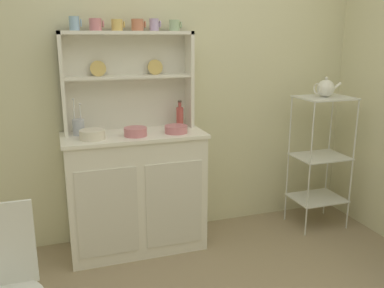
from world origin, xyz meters
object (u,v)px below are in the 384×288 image
bakers_rack (321,150)px  cup_sky_0 (75,23)px  bowl_mixing_large (92,134)px  hutch_cabinet (136,190)px  wire_chair (0,282)px  porcelain_teapot (326,88)px  hutch_shelf_unit (127,73)px  utensil_jar (79,127)px  jam_bottle (180,117)px

bakers_rack → cup_sky_0: 2.09m
bowl_mixing_large → hutch_cabinet: bearing=14.2°
wire_chair → porcelain_teapot: bearing=49.7°
hutch_shelf_unit → utensil_jar: size_ratio=3.64×
hutch_cabinet → porcelain_teapot: bearing=-3.6°
hutch_shelf_unit → wire_chair: (-0.79, -1.22, -0.77)m
bowl_mixing_large → jam_bottle: jam_bottle is taller
bowl_mixing_large → utensil_jar: (-0.08, 0.15, 0.03)m
hutch_shelf_unit → porcelain_teapot: hutch_shelf_unit is taller
bowl_mixing_large → utensil_jar: utensil_jar is taller
hutch_shelf_unit → bowl_mixing_large: size_ratio=5.45×
bowl_mixing_large → utensil_jar: bearing=117.1°
hutch_cabinet → cup_sky_0: 1.23m
wire_chair → porcelain_teapot: size_ratio=3.77×
hutch_cabinet → bowl_mixing_large: (-0.29, -0.07, 0.46)m
wire_chair → utensil_jar: size_ratio=3.34×
hutch_cabinet → hutch_shelf_unit: bearing=90.0°
cup_sky_0 → bowl_mixing_large: size_ratio=0.54×
bakers_rack → porcelain_teapot: (-0.00, 0.00, 0.50)m
cup_sky_0 → hutch_cabinet: bearing=-19.6°
cup_sky_0 → jam_bottle: bearing=-2.9°
hutch_shelf_unit → jam_bottle: bearing=-11.9°
bakers_rack → jam_bottle: bearing=171.0°
cup_sky_0 → bowl_mixing_large: 0.74m
bakers_rack → cup_sky_0: bearing=173.3°
bakers_rack → porcelain_teapot: bearing=180.0°
bakers_rack → utensil_jar: bearing=174.7°
wire_chair → cup_sky_0: 1.68m
hutch_cabinet → cup_sky_0: (-0.34, 0.12, 1.17)m
wire_chair → cup_sky_0: bearing=95.9°
jam_bottle → wire_chair: bearing=-135.3°
hutch_shelf_unit → porcelain_teapot: bearing=-9.7°
jam_bottle → bakers_rack: bearing=-9.0°
utensil_jar → porcelain_teapot: porcelain_teapot is taller
cup_sky_0 → utensil_jar: 0.69m
bakers_rack → wire_chair: bearing=-157.1°
bowl_mixing_large → jam_bottle: size_ratio=0.84×
hutch_cabinet → jam_bottle: jam_bottle is taller
wire_chair → jam_bottle: (1.16, 1.15, 0.44)m
hutch_cabinet → bakers_rack: 1.51m
bakers_rack → jam_bottle: (-1.13, 0.18, 0.31)m
cup_sky_0 → bowl_mixing_large: bearing=-74.8°
cup_sky_0 → utensil_jar: size_ratio=0.36×
cup_sky_0 → porcelain_teapot: size_ratio=0.41×
bowl_mixing_large → bakers_rack: bearing=-0.7°
hutch_cabinet → bakers_rack: bakers_rack is taller
hutch_shelf_unit → utensil_jar: hutch_shelf_unit is taller
jam_bottle → hutch_cabinet: bearing=-166.8°
hutch_shelf_unit → bakers_rack: bearing=-9.7°
cup_sky_0 → porcelain_teapot: 1.91m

